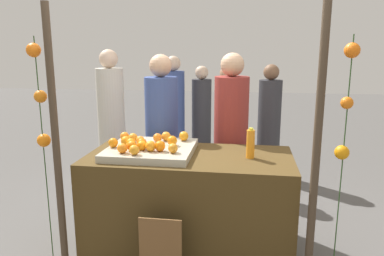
# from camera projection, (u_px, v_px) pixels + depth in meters

# --- Properties ---
(ground_plane) EXTENTS (24.00, 24.00, 0.00)m
(ground_plane) POSITION_uv_depth(u_px,v_px,m) (189.00, 248.00, 3.29)
(ground_plane) COLOR #565451
(stall_counter) EXTENTS (1.72, 0.83, 0.86)m
(stall_counter) POSITION_uv_depth(u_px,v_px,m) (189.00, 203.00, 3.20)
(stall_counter) COLOR #4C3819
(stall_counter) RESTS_ON ground_plane
(orange_tray) EXTENTS (0.72, 0.69, 0.06)m
(orange_tray) POSITION_uv_depth(u_px,v_px,m) (151.00, 150.00, 3.16)
(orange_tray) COLOR #B2AD99
(orange_tray) RESTS_ON stall_counter
(orange_0) EXTENTS (0.08, 0.08, 0.08)m
(orange_0) POSITION_uv_depth(u_px,v_px,m) (132.00, 146.00, 3.00)
(orange_0) COLOR orange
(orange_0) RESTS_ON orange_tray
(orange_1) EXTENTS (0.09, 0.09, 0.09)m
(orange_1) POSITION_uv_depth(u_px,v_px,m) (151.00, 146.00, 2.99)
(orange_1) COLOR orange
(orange_1) RESTS_ON orange_tray
(orange_2) EXTENTS (0.08, 0.08, 0.08)m
(orange_2) POSITION_uv_depth(u_px,v_px,m) (140.00, 140.00, 3.20)
(orange_2) COLOR orange
(orange_2) RESTS_ON orange_tray
(orange_3) EXTENTS (0.08, 0.08, 0.08)m
(orange_3) POSITION_uv_depth(u_px,v_px,m) (125.00, 136.00, 3.33)
(orange_3) COLOR orange
(orange_3) RESTS_ON orange_tray
(orange_4) EXTENTS (0.08, 0.08, 0.08)m
(orange_4) POSITION_uv_depth(u_px,v_px,m) (131.00, 143.00, 3.11)
(orange_4) COLOR orange
(orange_4) RESTS_ON orange_tray
(orange_5) EXTENTS (0.08, 0.08, 0.08)m
(orange_5) POSITION_uv_depth(u_px,v_px,m) (142.00, 143.00, 3.10)
(orange_5) COLOR orange
(orange_5) RESTS_ON orange_tray
(orange_6) EXTENTS (0.09, 0.09, 0.09)m
(orange_6) POSITION_uv_depth(u_px,v_px,m) (160.00, 146.00, 3.00)
(orange_6) COLOR orange
(orange_6) RESTS_ON orange_tray
(orange_7) EXTENTS (0.08, 0.08, 0.08)m
(orange_7) POSITION_uv_depth(u_px,v_px,m) (134.00, 150.00, 2.89)
(orange_7) COLOR orange
(orange_7) RESTS_ON orange_tray
(orange_8) EXTENTS (0.08, 0.08, 0.08)m
(orange_8) POSITION_uv_depth(u_px,v_px,m) (126.00, 141.00, 3.17)
(orange_8) COLOR orange
(orange_8) RESTS_ON orange_tray
(orange_9) EXTENTS (0.09, 0.09, 0.09)m
(orange_9) POSITION_uv_depth(u_px,v_px,m) (172.00, 141.00, 3.17)
(orange_9) COLOR orange
(orange_9) RESTS_ON orange_tray
(orange_10) EXTENTS (0.08, 0.08, 0.08)m
(orange_10) POSITION_uv_depth(u_px,v_px,m) (113.00, 143.00, 3.11)
(orange_10) COLOR orange
(orange_10) RESTS_ON orange_tray
(orange_11) EXTENTS (0.08, 0.08, 0.08)m
(orange_11) POSITION_uv_depth(u_px,v_px,m) (173.00, 148.00, 2.95)
(orange_11) COLOR orange
(orange_11) RESTS_ON orange_tray
(orange_12) EXTENTS (0.08, 0.08, 0.08)m
(orange_12) POSITION_uv_depth(u_px,v_px,m) (142.00, 145.00, 3.03)
(orange_12) COLOR orange
(orange_12) RESTS_ON orange_tray
(orange_13) EXTENTS (0.09, 0.09, 0.09)m
(orange_13) POSITION_uv_depth(u_px,v_px,m) (184.00, 136.00, 3.33)
(orange_13) COLOR orange
(orange_13) RESTS_ON orange_tray
(orange_14) EXTENTS (0.08, 0.08, 0.08)m
(orange_14) POSITION_uv_depth(u_px,v_px,m) (133.00, 138.00, 3.29)
(orange_14) COLOR orange
(orange_14) RESTS_ON orange_tray
(orange_15) EXTENTS (0.08, 0.08, 0.08)m
(orange_15) POSITION_uv_depth(u_px,v_px,m) (158.00, 138.00, 3.29)
(orange_15) COLOR orange
(orange_15) RESTS_ON orange_tray
(orange_16) EXTENTS (0.08, 0.08, 0.08)m
(orange_16) POSITION_uv_depth(u_px,v_px,m) (166.00, 136.00, 3.33)
(orange_16) COLOR orange
(orange_16) RESTS_ON orange_tray
(orange_17) EXTENTS (0.08, 0.08, 0.08)m
(orange_17) POSITION_uv_depth(u_px,v_px,m) (122.00, 148.00, 2.94)
(orange_17) COLOR orange
(orange_17) RESTS_ON orange_tray
(juice_bottle) EXTENTS (0.07, 0.07, 0.25)m
(juice_bottle) POSITION_uv_depth(u_px,v_px,m) (251.00, 144.00, 3.00)
(juice_bottle) COLOR orange
(juice_bottle) RESTS_ON stall_counter
(chalkboard_sign) EXTENTS (0.31, 0.03, 0.57)m
(chalkboard_sign) POSITION_uv_depth(u_px,v_px,m) (161.00, 255.00, 2.68)
(chalkboard_sign) COLOR brown
(chalkboard_sign) RESTS_ON ground_plane
(vendor_left) EXTENTS (0.34, 0.34, 1.68)m
(vendor_left) POSITION_uv_depth(u_px,v_px,m) (162.00, 142.00, 3.85)
(vendor_left) COLOR #384C8C
(vendor_left) RESTS_ON ground_plane
(vendor_right) EXTENTS (0.34, 0.34, 1.70)m
(vendor_right) POSITION_uv_depth(u_px,v_px,m) (231.00, 144.00, 3.73)
(vendor_right) COLOR maroon
(vendor_right) RESTS_ON ground_plane
(crowd_person_0) EXTENTS (0.35, 0.35, 1.72)m
(crowd_person_0) POSITION_uv_depth(u_px,v_px,m) (112.00, 122.00, 4.75)
(crowd_person_0) COLOR beige
(crowd_person_0) RESTS_ON ground_plane
(crowd_person_1) EXTENTS (0.31, 0.31, 1.53)m
(crowd_person_1) POSITION_uv_depth(u_px,v_px,m) (269.00, 125.00, 5.00)
(crowd_person_1) COLOR #333338
(crowd_person_1) RESTS_ON ground_plane
(crowd_person_2) EXTENTS (0.31, 0.31, 1.54)m
(crowd_person_2) POSITION_uv_depth(u_px,v_px,m) (227.00, 131.00, 4.67)
(crowd_person_2) COLOR beige
(crowd_person_2) RESTS_ON ground_plane
(crowd_person_3) EXTENTS (0.30, 0.30, 1.48)m
(crowd_person_3) POSITION_uv_depth(u_px,v_px,m) (201.00, 118.00, 5.66)
(crowd_person_3) COLOR #333338
(crowd_person_3) RESTS_ON ground_plane
(crowd_person_4) EXTENTS (0.33, 0.33, 1.63)m
(crowd_person_4) POSITION_uv_depth(u_px,v_px,m) (174.00, 115.00, 5.50)
(crowd_person_4) COLOR #384C8C
(crowd_person_4) RESTS_ON ground_plane
(canopy_post_left) EXTENTS (0.06, 0.06, 2.06)m
(canopy_post_left) POSITION_uv_depth(u_px,v_px,m) (56.00, 145.00, 2.77)
(canopy_post_left) COLOR #473828
(canopy_post_left) RESTS_ON ground_plane
(canopy_post_right) EXTENTS (0.06, 0.06, 2.06)m
(canopy_post_right) POSITION_uv_depth(u_px,v_px,m) (316.00, 155.00, 2.50)
(canopy_post_right) COLOR #473828
(canopy_post_right) RESTS_ON ground_plane
(garland_strand_left) EXTENTS (0.11, 0.12, 1.82)m
(garland_strand_left) POSITION_uv_depth(u_px,v_px,m) (39.00, 98.00, 2.72)
(garland_strand_left) COLOR #2D4C23
(garland_strand_left) RESTS_ON ground_plane
(garland_strand_right) EXTENTS (0.11, 0.10, 1.82)m
(garland_strand_right) POSITION_uv_depth(u_px,v_px,m) (347.00, 105.00, 2.41)
(garland_strand_right) COLOR #2D4C23
(garland_strand_right) RESTS_ON ground_plane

